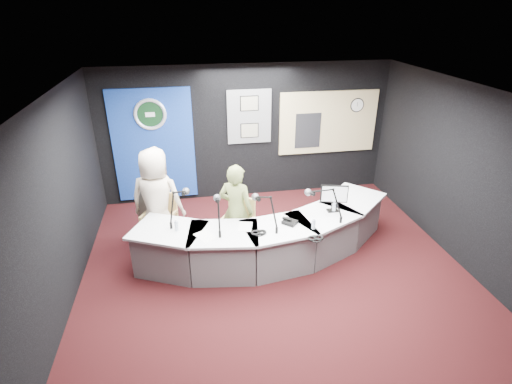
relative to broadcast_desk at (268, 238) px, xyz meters
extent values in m
plane|color=black|center=(0.05, -0.55, -0.38)|extent=(6.00, 6.00, 0.00)
cube|color=silver|center=(0.05, -0.55, 2.42)|extent=(6.00, 6.00, 0.02)
cube|color=black|center=(0.05, 2.45, 1.02)|extent=(6.00, 0.02, 2.80)
cube|color=black|center=(0.05, -3.55, 1.02)|extent=(6.00, 0.02, 2.80)
cube|color=black|center=(-2.95, -0.55, 1.02)|extent=(0.02, 6.00, 2.80)
cube|color=black|center=(3.05, -0.55, 1.02)|extent=(0.02, 6.00, 2.80)
cube|color=navy|center=(-1.85, 2.42, 0.88)|extent=(1.60, 0.05, 2.30)
torus|color=silver|center=(-1.85, 2.38, 1.52)|extent=(0.63, 0.07, 0.63)
cylinder|color=black|center=(-1.85, 2.38, 1.52)|extent=(0.48, 0.01, 0.48)
cube|color=slate|center=(0.10, 2.42, 1.38)|extent=(0.90, 0.04, 1.10)
cube|color=gray|center=(0.10, 2.39, 1.65)|extent=(0.34, 0.02, 0.27)
cube|color=gray|center=(0.10, 2.39, 1.09)|extent=(0.34, 0.02, 0.27)
cube|color=#CCB780|center=(1.80, 2.42, 1.18)|extent=(2.12, 0.06, 1.32)
cube|color=#FEDCA0|center=(1.80, 2.41, 1.18)|extent=(2.00, 0.02, 1.20)
cube|color=black|center=(1.35, 2.39, 1.03)|extent=(0.55, 0.02, 0.75)
cylinder|color=white|center=(2.40, 2.39, 1.52)|extent=(0.28, 0.01, 0.28)
cube|color=#6D675C|center=(-1.88, 0.86, 0.24)|extent=(0.49, 0.31, 0.70)
imported|color=beige|center=(-1.75, 0.64, 0.53)|extent=(1.00, 0.78, 1.80)
imported|color=olive|center=(-0.48, 0.21, 0.43)|extent=(0.70, 0.63, 1.61)
cube|color=black|center=(1.09, 0.03, 0.70)|extent=(0.38, 0.12, 0.26)
cube|color=black|center=(0.30, -0.25, 0.40)|extent=(0.27, 0.27, 0.05)
torus|color=black|center=(0.55, -0.75, 0.39)|extent=(0.22, 0.22, 0.04)
torus|color=black|center=(-0.23, -0.45, 0.39)|extent=(0.20, 0.20, 0.03)
cube|color=white|center=(-1.02, -0.39, 0.38)|extent=(0.35, 0.39, 0.00)
cube|color=white|center=(-0.40, -0.22, 0.38)|extent=(0.27, 0.33, 0.00)
camera|label=1|loc=(-1.17, -5.45, 3.52)|focal=28.00mm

